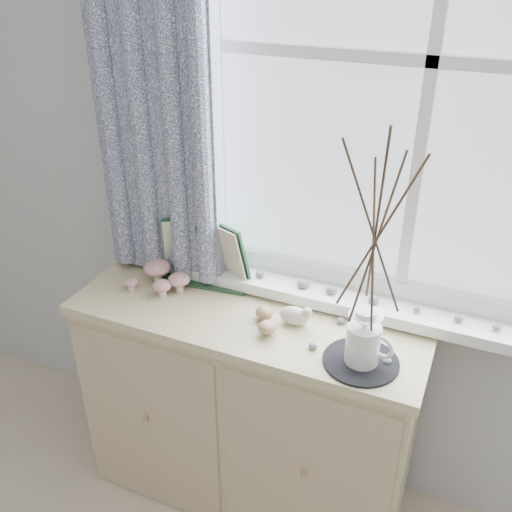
{
  "coord_description": "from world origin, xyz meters",
  "views": [
    {
      "loc": [
        0.5,
        0.33,
        1.94
      ],
      "look_at": [
        -0.1,
        1.7,
        1.1
      ],
      "focal_mm": 40.0,
      "sensor_mm": 36.0,
      "label": 1
    }
  ],
  "objects_px": {
    "botanical_book": "(201,255)",
    "toadstool_cluster": "(161,276)",
    "twig_pitcher": "(376,232)",
    "sideboard": "(248,407)"
  },
  "relations": [
    {
      "from": "botanical_book",
      "to": "twig_pitcher",
      "type": "distance_m",
      "value": 0.72
    },
    {
      "from": "sideboard",
      "to": "twig_pitcher",
      "type": "bearing_deg",
      "value": -13.74
    },
    {
      "from": "botanical_book",
      "to": "toadstool_cluster",
      "type": "height_order",
      "value": "botanical_book"
    },
    {
      "from": "sideboard",
      "to": "toadstool_cluster",
      "type": "distance_m",
      "value": 0.59
    },
    {
      "from": "botanical_book",
      "to": "toadstool_cluster",
      "type": "bearing_deg",
      "value": -158.43
    },
    {
      "from": "sideboard",
      "to": "toadstool_cluster",
      "type": "bearing_deg",
      "value": 176.91
    },
    {
      "from": "botanical_book",
      "to": "twig_pitcher",
      "type": "relative_size",
      "value": 0.49
    },
    {
      "from": "botanical_book",
      "to": "twig_pitcher",
      "type": "bearing_deg",
      "value": -22.9
    },
    {
      "from": "botanical_book",
      "to": "twig_pitcher",
      "type": "height_order",
      "value": "twig_pitcher"
    },
    {
      "from": "sideboard",
      "to": "twig_pitcher",
      "type": "distance_m",
      "value": 0.95
    }
  ]
}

